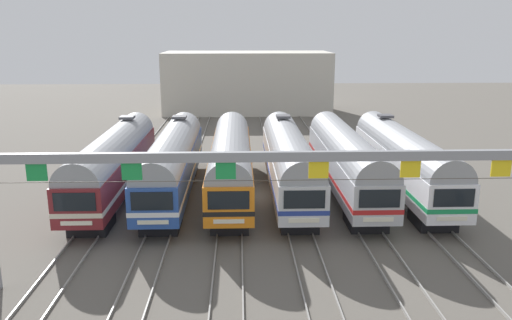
# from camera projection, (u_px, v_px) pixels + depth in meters

# --- Properties ---
(ground_plane) EXTENTS (160.00, 160.00, 0.00)m
(ground_plane) POSITION_uv_depth(u_px,v_px,m) (260.00, 195.00, 37.17)
(ground_plane) COLOR #5B564F
(track_bed) EXTENTS (22.28, 70.00, 0.15)m
(track_bed) POSITION_uv_depth(u_px,v_px,m) (253.00, 144.00, 53.61)
(track_bed) COLOR gray
(track_bed) RESTS_ON ground
(commuter_train_maroon) EXTENTS (2.88, 18.06, 5.05)m
(commuter_train_maroon) POSITION_uv_depth(u_px,v_px,m) (114.00, 161.00, 36.16)
(commuter_train_maroon) COLOR maroon
(commuter_train_maroon) RESTS_ON ground
(commuter_train_blue) EXTENTS (2.88, 18.06, 5.05)m
(commuter_train_blue) POSITION_uv_depth(u_px,v_px,m) (173.00, 160.00, 36.30)
(commuter_train_blue) COLOR #284C9E
(commuter_train_blue) RESTS_ON ground
(commuter_train_orange) EXTENTS (2.88, 18.06, 4.77)m
(commuter_train_orange) POSITION_uv_depth(u_px,v_px,m) (231.00, 160.00, 36.43)
(commuter_train_orange) COLOR orange
(commuter_train_orange) RESTS_ON ground
(commuter_train_silver) EXTENTS (2.88, 18.06, 5.05)m
(commuter_train_silver) POSITION_uv_depth(u_px,v_px,m) (289.00, 159.00, 36.57)
(commuter_train_silver) COLOR silver
(commuter_train_silver) RESTS_ON ground
(commuter_train_stainless) EXTENTS (2.88, 18.06, 4.77)m
(commuter_train_stainless) POSITION_uv_depth(u_px,v_px,m) (346.00, 159.00, 36.70)
(commuter_train_stainless) COLOR #B2B5BA
(commuter_train_stainless) RESTS_ON ground
(commuter_train_white) EXTENTS (2.88, 18.06, 5.05)m
(commuter_train_white) POSITION_uv_depth(u_px,v_px,m) (403.00, 158.00, 36.84)
(commuter_train_white) COLOR white
(commuter_train_white) RESTS_ON ground
(catenary_gantry) EXTENTS (26.01, 0.44, 6.97)m
(catenary_gantry) POSITION_uv_depth(u_px,v_px,m) (272.00, 176.00, 22.77)
(catenary_gantry) COLOR gray
(catenary_gantry) RESTS_ON ground
(maintenance_building) EXTENTS (23.76, 10.00, 8.64)m
(maintenance_building) POSITION_uv_depth(u_px,v_px,m) (247.00, 82.00, 74.27)
(maintenance_building) COLOR beige
(maintenance_building) RESTS_ON ground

